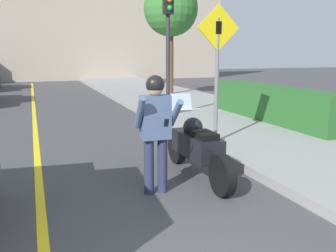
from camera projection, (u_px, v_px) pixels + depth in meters
sidewalk_curb at (301, 142)px, 8.10m from camera, size 4.40×44.00×0.15m
road_center_line at (36, 144)px, 8.15m from camera, size 0.12×36.00×0.01m
building_backdrop at (37, 20)px, 25.98m from camera, size 28.00×1.20×8.52m
motorcycle at (196, 147)px, 5.94m from camera, size 0.62×2.31×1.28m
person_biker at (156, 123)px, 5.15m from camera, size 0.59×0.46×1.67m
crossing_sign at (217, 61)px, 7.45m from camera, size 0.91×0.08×2.75m
traffic_light at (168, 27)px, 10.51m from camera, size 0.26×0.30×3.63m
hedge_row at (273, 103)px, 10.26m from camera, size 0.90×5.08×0.91m
street_tree at (171, 9)px, 16.30m from camera, size 2.38×2.38×4.90m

